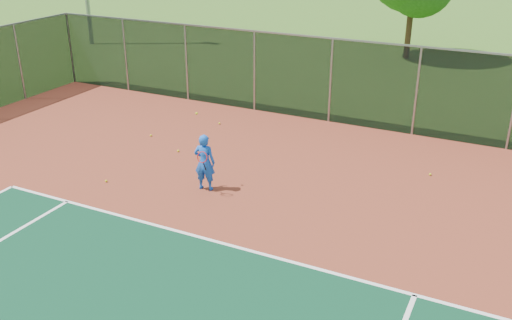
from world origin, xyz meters
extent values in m
cube|color=brown|center=(0.00, 2.00, 0.01)|extent=(30.00, 20.00, 0.02)
cube|color=white|center=(2.00, 3.00, 0.03)|extent=(22.00, 0.10, 0.00)
cube|color=black|center=(0.00, 12.00, 1.52)|extent=(30.00, 0.04, 3.00)
cube|color=gray|center=(0.00, 12.00, 3.02)|extent=(30.00, 0.06, 0.06)
imported|color=blue|center=(-4.15, 5.26, 0.81)|extent=(0.64, 0.48, 1.59)
cylinder|color=black|center=(-4.00, 5.01, 0.82)|extent=(0.03, 0.15, 0.27)
torus|color=#A51414|center=(-4.00, 4.91, 1.12)|extent=(0.30, 0.13, 0.29)
sphere|color=#C7C917|center=(-4.40, 5.36, 2.13)|extent=(0.07, 0.07, 0.07)
sphere|color=#C7C917|center=(-6.87, 4.39, 0.06)|extent=(0.07, 0.07, 0.07)
sphere|color=#C7C917|center=(-4.71, 6.23, 0.06)|extent=(0.07, 0.07, 0.07)
sphere|color=#C7C917|center=(1.20, 8.87, 0.06)|extent=(0.07, 0.07, 0.07)
sphere|color=#C7C917|center=(-6.39, 9.96, 0.06)|extent=(0.07, 0.07, 0.07)
sphere|color=#C7C917|center=(-6.28, 7.14, 0.06)|extent=(0.07, 0.07, 0.07)
sphere|color=#C7C917|center=(-7.87, 7.88, 0.06)|extent=(0.07, 0.07, 0.07)
cylinder|color=#3C2315|center=(-2.72, 23.19, 1.38)|extent=(0.30, 0.30, 2.76)
camera|label=1|loc=(3.28, -6.68, 6.94)|focal=40.00mm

